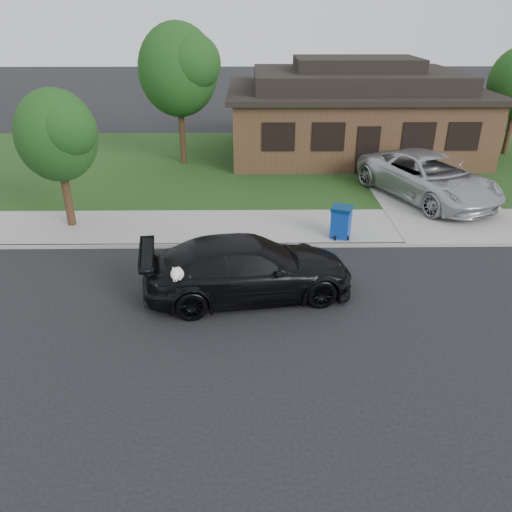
{
  "coord_description": "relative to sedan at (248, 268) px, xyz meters",
  "views": [
    {
      "loc": [
        -1.25,
        -11.01,
        6.88
      ],
      "look_at": [
        -1.11,
        0.64,
        1.1
      ],
      "focal_mm": 35.0,
      "sensor_mm": 36.0,
      "label": 1
    }
  ],
  "objects": [
    {
      "name": "tree_0",
      "position": [
        -3.02,
        12.34,
        3.68
      ],
      "size": [
        3.78,
        3.6,
        6.34
      ],
      "color": "#332114",
      "rests_on": "ground"
    },
    {
      "name": "tree_2",
      "position": [
        -6.06,
        4.58,
        2.47
      ],
      "size": [
        2.73,
        2.6,
        4.59
      ],
      "color": "#332114",
      "rests_on": "ground"
    },
    {
      "name": "ground",
      "position": [
        1.32,
        -0.53,
        -0.8
      ],
      "size": [
        120.0,
        120.0,
        0.0
      ],
      "primitive_type": "plane",
      "color": "black",
      "rests_on": "ground"
    },
    {
      "name": "sidewalk",
      "position": [
        1.32,
        4.47,
        -0.74
      ],
      "size": [
        60.0,
        3.0,
        0.12
      ],
      "primitive_type": "cube",
      "color": "gray",
      "rests_on": "ground"
    },
    {
      "name": "house",
      "position": [
        5.32,
        14.46,
        1.34
      ],
      "size": [
        12.6,
        8.6,
        4.65
      ],
      "color": "#422B1C",
      "rests_on": "ground"
    },
    {
      "name": "curb",
      "position": [
        1.32,
        2.97,
        -0.74
      ],
      "size": [
        60.0,
        0.12,
        0.12
      ],
      "primitive_type": "cube",
      "color": "gray",
      "rests_on": "ground"
    },
    {
      "name": "sedan",
      "position": [
        0.0,
        0.0,
        0.0
      ],
      "size": [
        5.79,
        3.1,
        1.6
      ],
      "rotation": [
        0.0,
        0.0,
        1.73
      ],
      "color": "black",
      "rests_on": "ground"
    },
    {
      "name": "driveway",
      "position": [
        7.32,
        9.47,
        -0.73
      ],
      "size": [
        4.5,
        13.0,
        0.14
      ],
      "primitive_type": "cube",
      "color": "gray",
      "rests_on": "ground"
    },
    {
      "name": "recycling_bin",
      "position": [
        3.03,
        3.5,
        -0.15
      ],
      "size": [
        0.82,
        0.82,
        1.05
      ],
      "rotation": [
        0.0,
        0.0,
        -0.39
      ],
      "color": "#0E369E",
      "rests_on": "sidewalk"
    },
    {
      "name": "minivan",
      "position": [
        7.01,
        7.18,
        0.2
      ],
      "size": [
        5.1,
        6.82,
        1.72
      ],
      "primitive_type": "imported",
      "rotation": [
        0.0,
        0.0,
        0.41
      ],
      "color": "#B1B3B8",
      "rests_on": "driveway"
    },
    {
      "name": "lawn",
      "position": [
        1.32,
        12.47,
        -0.73
      ],
      "size": [
        60.0,
        13.0,
        0.13
      ],
      "primitive_type": "cube",
      "color": "#193814",
      "rests_on": "ground"
    }
  ]
}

